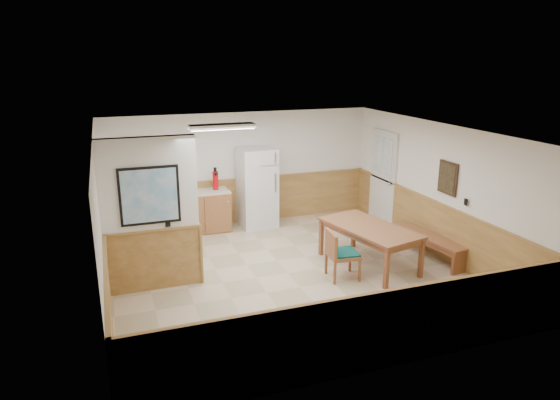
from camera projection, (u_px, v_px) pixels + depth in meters
name	position (u px, v px, depth m)	size (l,w,h in m)	color
ground	(288.00, 273.00, 8.77)	(6.00, 6.00, 0.00)	#CEB494
ceiling	(289.00, 131.00, 8.07)	(6.00, 6.00, 0.02)	silver
back_wall	(241.00, 169.00, 11.14)	(6.00, 0.02, 2.50)	white
right_wall	(437.00, 190.00, 9.38)	(0.02, 6.00, 2.50)	white
left_wall	(101.00, 224.00, 7.46)	(0.02, 6.00, 2.50)	white
wainscot_back	(242.00, 201.00, 11.33)	(6.00, 0.04, 1.00)	tan
wainscot_right	(433.00, 227.00, 9.58)	(0.04, 6.00, 1.00)	tan
wainscot_left	(107.00, 270.00, 7.68)	(0.04, 6.00, 1.00)	tan
partition_wall	(151.00, 217.00, 7.88)	(1.50, 0.20, 2.50)	white
kitchen_counter	(192.00, 212.00, 10.68)	(2.20, 0.61, 1.00)	#A4643A
exterior_door	(383.00, 178.00, 11.14)	(0.07, 1.02, 2.15)	silver
kitchen_window	(144.00, 162.00, 10.36)	(0.80, 0.04, 1.00)	silver
wall_painting	(448.00, 178.00, 9.01)	(0.04, 0.50, 0.60)	#362215
fluorescent_fixture	(222.00, 126.00, 9.01)	(1.20, 0.30, 0.09)	silver
refrigerator	(257.00, 188.00, 10.98)	(0.81, 0.74, 1.75)	white
dining_table	(369.00, 231.00, 8.91)	(1.34, 2.03, 0.75)	#905D35
dining_bench	(427.00, 240.00, 9.36)	(0.61, 1.77, 0.45)	#905D35
dining_chair	(338.00, 251.00, 8.44)	(0.75, 0.55, 0.85)	#905D35
fire_extinguisher	(215.00, 180.00, 10.68)	(0.14, 0.14, 0.49)	red
soap_bottle	(140.00, 191.00, 10.20)	(0.07, 0.07, 0.23)	green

